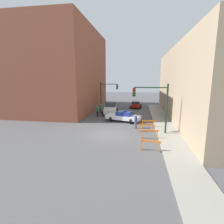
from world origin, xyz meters
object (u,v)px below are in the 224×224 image
Objects in this scene: pedestrian_corner at (101,108)px; barrier_mid at (150,133)px; barrier_front at (151,144)px; traffic_light_near at (155,101)px; barrier_corner at (149,123)px; pedestrian_sidewalk at (136,121)px; white_truck at (110,108)px; barrier_back at (146,126)px; police_car at (123,116)px; pedestrian_crossing at (98,111)px; traffic_light_far at (106,91)px; parked_car_near at (136,104)px.

pedestrian_corner is 14.02m from barrier_mid.
traffic_light_near is at bearing 82.23° from barrier_front.
barrier_mid and barrier_corner have the same top height.
pedestrian_sidewalk is (6.12, -8.28, 0.00)m from pedestrian_corner.
white_truck is 3.53× the size of barrier_back.
pedestrian_corner is (-4.36, 5.07, 0.14)m from police_car.
traffic_light_far is at bearing 55.98° from pedestrian_crossing.
white_truck is at bearing 119.93° from barrier_back.
white_truck is 3.31m from pedestrian_crossing.
pedestrian_sidewalk is 1.04× the size of barrier_mid.
barrier_corner is (6.04, -8.06, -0.29)m from white_truck.
traffic_light_far is 3.13× the size of pedestrian_corner.
barrier_corner is at bearing 101.41° from traffic_light_near.
traffic_light_near reaches higher than traffic_light_far.
traffic_light_far is 5.30m from white_truck.
pedestrian_corner reaches higher than barrier_mid.
barrier_back is at bearing -129.35° from police_car.
traffic_light_far is 3.13× the size of pedestrian_crossing.
white_truck is at bearing -70.98° from traffic_light_far.
white_truck is at bearing 151.61° from pedestrian_sidewalk.
barrier_back is at bearing -63.26° from traffic_light_far.
pedestrian_crossing is at bearing 170.61° from pedestrian_sidewalk.
barrier_front is at bearing -91.86° from barrier_mid.
pedestrian_corner is at bearing -128.10° from parked_car_near.
police_car is at bearing 141.58° from barrier_corner.
barrier_back is at bearing -11.05° from pedestrian_sidewalk.
barrier_front is (7.38, -19.61, -2.78)m from traffic_light_far.
pedestrian_crossing is at bearing 76.51° from police_car.
traffic_light_far reaches higher than police_car.
traffic_light_near is 3.27× the size of barrier_back.
pedestrian_corner is 16.58m from barrier_front.
parked_car_near is (4.16, 6.62, -0.23)m from white_truck.
police_car reaches higher than barrier_mid.
traffic_light_near is 16.85m from traffic_light_far.
pedestrian_crossing is 8.31m from pedestrian_sidewalk.
traffic_light_far is at bearing 110.62° from barrier_front.
traffic_light_far is 7.78m from pedestrian_crossing.
pedestrian_sidewalk is 1.67m from barrier_corner.
pedestrian_crossing reaches higher than barrier_back.
barrier_back is (1.15, -1.16, -0.24)m from pedestrian_sidewalk.
police_car is at bearing -95.25° from parked_car_near.
barrier_corner is at bearing 77.60° from barrier_back.
barrier_back is 1.80m from barrier_corner.
pedestrian_crossing is at bearing 121.06° from barrier_front.
parked_car_near is at bearing 95.17° from barrier_back.
barrier_corner is at bearing -60.85° from white_truck.
traffic_light_near is 6.81m from police_car.
traffic_light_far is 6.68m from parked_car_near.
police_car reaches higher than barrier_front.
white_truck reaches higher than barrier_back.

